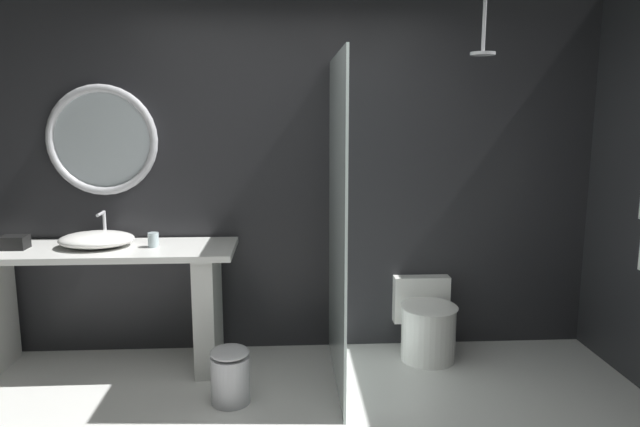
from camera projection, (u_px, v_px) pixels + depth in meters
The scene contains 10 objects.
back_wall_panel at pixel (282, 176), 4.26m from camera, with size 4.80×0.10×2.60m, color #232326.
vanity_counter at pixel (99, 294), 3.96m from camera, with size 1.86×0.59×0.86m.
vessel_sink at pixel (97, 239), 3.92m from camera, with size 0.50×0.41×0.22m.
tumbler_cup at pixel (153, 240), 3.91m from camera, with size 0.07×0.07×0.10m, color silver.
tissue_box at pixel (14, 242), 3.85m from camera, with size 0.17×0.13×0.09m, color black.
round_wall_mirror at pixel (102, 140), 4.05m from camera, with size 0.77×0.06×0.77m.
shower_glass_panel at pixel (337, 224), 3.70m from camera, with size 0.02×1.16×2.11m, color silver.
rain_shower_head at pixel (483, 45), 3.69m from camera, with size 0.16×0.16×0.38m.
toilet at pixel (426, 320), 4.24m from camera, with size 0.42×0.61×0.55m.
waste_bin at pixel (230, 374), 3.54m from camera, with size 0.24×0.24×0.36m.
Camera 1 is at (0.04, -2.35, 1.76)m, focal length 32.53 mm.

